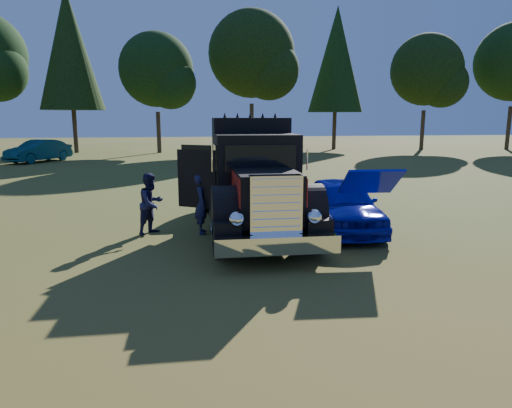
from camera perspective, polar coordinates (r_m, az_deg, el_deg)
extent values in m
plane|color=#315318|center=(10.77, -0.67, -5.48)|extent=(120.00, 120.00, 0.00)
cylinder|color=#2D2116|center=(41.88, -21.72, 9.18)|extent=(0.36, 0.36, 4.68)
cone|color=black|center=(42.23, -22.33, 17.47)|extent=(5.20, 5.20, 9.75)
cylinder|color=#2D2116|center=(39.86, -12.06, 8.74)|extent=(0.36, 0.36, 3.42)
sphere|color=black|center=(40.02, -12.36, 16.10)|extent=(6.08, 6.08, 6.08)
sphere|color=black|center=(39.11, -10.65, 14.61)|extent=(4.18, 4.18, 4.18)
cylinder|color=#2D2116|center=(40.61, -0.54, 9.52)|extent=(0.36, 0.36, 4.14)
sphere|color=black|center=(40.94, -0.56, 18.25)|extent=(7.36, 7.36, 7.36)
sphere|color=black|center=(40.08, 1.66, 16.41)|extent=(5.06, 5.06, 5.06)
cylinder|color=#2D2116|center=(43.83, 9.77, 9.70)|extent=(0.36, 0.36, 4.50)
cone|color=black|center=(44.12, 10.03, 17.35)|extent=(5.00, 5.00, 9.38)
cylinder|color=#2D2116|center=(45.56, 20.08, 8.68)|extent=(0.36, 0.36, 3.60)
sphere|color=black|center=(45.74, 20.53, 15.44)|extent=(6.40, 6.40, 6.40)
sphere|color=black|center=(45.52, 22.29, 13.83)|extent=(4.40, 4.40, 4.40)
cylinder|color=#2D2116|center=(49.01, 29.02, 8.31)|extent=(0.36, 0.36, 3.96)
cylinder|color=black|center=(10.05, -4.50, -3.46)|extent=(0.32, 1.10, 1.10)
cylinder|color=black|center=(10.39, 7.16, -3.04)|extent=(0.32, 1.10, 1.10)
cylinder|color=black|center=(14.74, -5.69, 1.13)|extent=(0.32, 1.10, 1.10)
cylinder|color=black|center=(14.98, 2.37, 1.33)|extent=(0.32, 1.10, 1.10)
cylinder|color=black|center=(14.76, -4.41, 1.16)|extent=(0.32, 1.10, 1.10)
cylinder|color=black|center=(14.92, 1.12, 1.30)|extent=(0.32, 1.10, 1.10)
cube|color=black|center=(12.66, -0.51, -0.11)|extent=(1.60, 6.40, 0.28)
cube|color=white|center=(8.98, 2.75, -5.19)|extent=(2.50, 0.22, 0.36)
cube|color=white|center=(9.10, 2.43, -0.43)|extent=(1.05, 0.30, 1.30)
cube|color=black|center=(10.11, 1.35, 1.00)|extent=(1.35, 1.80, 1.10)
cube|color=maroon|center=(9.99, -2.55, 2.04)|extent=(0.02, 1.80, 0.60)
cube|color=maroon|center=(10.21, 5.18, 2.20)|extent=(0.02, 1.80, 0.60)
cylinder|color=black|center=(9.97, -3.96, -1.21)|extent=(0.55, 1.24, 1.24)
cylinder|color=black|center=(10.27, 6.67, -0.89)|extent=(0.55, 1.24, 1.24)
sphere|color=white|center=(8.97, -2.41, -1.91)|extent=(0.32, 0.32, 0.32)
sphere|color=white|center=(9.25, 7.26, -1.59)|extent=(0.32, 0.32, 0.32)
cube|color=black|center=(11.58, 0.10, 3.52)|extent=(2.05, 1.30, 2.10)
cube|color=black|center=(10.87, 0.61, 5.69)|extent=(1.70, 0.05, 0.65)
cube|color=black|center=(12.84, -0.72, 5.14)|extent=(2.05, 1.30, 2.50)
cube|color=black|center=(14.57, -1.55, 2.65)|extent=(2.00, 2.00, 0.35)
cube|color=black|center=(11.86, -7.40, 3.12)|extent=(0.98, 0.60, 1.50)
cube|color=#9B3C16|center=(11.92, -7.50, 2.43)|extent=(0.75, 0.44, 0.75)
imported|color=#072FA3|center=(12.54, 10.62, -0.05)|extent=(1.89, 4.17, 1.39)
cube|color=#072FA3|center=(10.87, 14.14, 2.71)|extent=(1.35, 1.01, 0.67)
imported|color=navy|center=(11.99, -6.81, -0.01)|extent=(0.39, 0.58, 1.57)
imported|color=#1D2F44|center=(12.20, -12.95, 0.06)|extent=(0.96, 0.99, 1.60)
imported|color=#093937|center=(34.35, -25.53, 6.01)|extent=(3.69, 4.68, 1.49)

